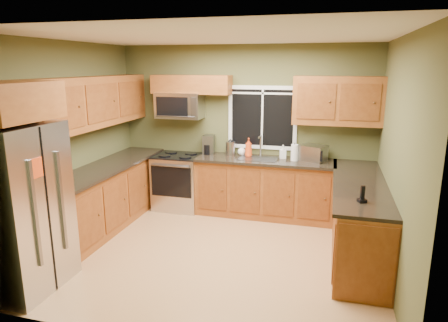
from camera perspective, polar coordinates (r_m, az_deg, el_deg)
The scene contains 29 objects.
floor at distance 5.33m, azimuth -1.55°, elevation -12.94°, with size 4.20×4.20×0.00m, color #B68150.
ceiling at distance 4.78m, azimuth -1.76°, elevation 17.40°, with size 4.20×4.20×0.00m, color white.
back_wall at distance 6.60m, azimuth 2.91°, elevation 4.58°, with size 4.20×4.20×0.00m, color #4E502A.
front_wall at distance 3.26m, azimuth -10.90°, elevation -5.10°, with size 4.20×4.20×0.00m, color #4E502A.
left_wall at distance 5.84m, azimuth -21.80°, elevation 2.44°, with size 3.60×3.60×0.00m, color #4E502A.
right_wall at distance 4.73m, azimuth 23.48°, elevation -0.14°, with size 3.60×3.60×0.00m, color #4E502A.
window at distance 6.49m, azimuth 5.50°, elevation 6.19°, with size 1.12×0.03×1.02m.
base_cabinets_left at distance 6.27m, azimuth -16.29°, elevation -4.92°, with size 0.60×2.65×0.90m, color brown.
countertop_left at distance 6.13m, azimuth -16.38°, elevation -0.77°, with size 0.65×2.65×0.04m, color black.
base_cabinets_back at distance 6.44m, azimuth 5.85°, elevation -3.94°, with size 2.17×0.60×0.90m, color brown.
countertop_back at distance 6.29m, azimuth 5.92°, elevation 0.08°, with size 2.17×0.65×0.04m, color black.
base_cabinets_peninsula at distance 5.48m, azimuth 18.70°, elevation -7.82°, with size 0.60×2.52×0.90m.
countertop_peninsula at distance 5.33m, azimuth 18.81°, elevation -3.06°, with size 0.65×2.50×0.04m, color black.
upper_cabinets_left at distance 6.06m, azimuth -18.28°, elevation 7.98°, with size 0.33×2.65×0.72m, color brown.
upper_cabinets_back_left at distance 6.60m, azimuth -4.69°, elevation 10.84°, with size 1.30×0.33×0.30m, color brown.
upper_cabinets_back_right at distance 6.22m, azimuth 15.92°, elevation 8.27°, with size 1.30×0.33×0.72m, color brown.
upper_cabinet_over_fridge at distance 4.54m, azimuth -28.72°, elevation 7.50°, with size 0.72×0.90×0.38m, color brown.
refrigerator at distance 4.76m, azimuth -27.16°, elevation -6.11°, with size 0.74×0.90×1.80m.
range at distance 6.78m, azimuth -6.50°, elevation -2.88°, with size 0.76×0.69×0.94m.
microwave at distance 6.67m, azimuth -6.35°, elevation 7.90°, with size 0.76×0.41×0.42m.
sink at distance 6.32m, azimuth 4.92°, elevation 0.47°, with size 0.60×0.42×0.36m.
toaster_oven at distance 6.28m, azimuth 12.57°, elevation 1.12°, with size 0.47×0.43×0.24m.
coffee_maker at distance 6.63m, azimuth -2.24°, elevation 2.29°, with size 0.22×0.27×0.31m.
kettle at distance 6.53m, azimuth 0.91°, elevation 1.95°, with size 0.19×0.19×0.27m.
paper_towel_roll at distance 6.23m, azimuth 10.03°, elevation 1.20°, with size 0.14×0.14×0.28m.
soap_bottle_a at distance 6.42m, azimuth 3.53°, elevation 1.97°, with size 0.12×0.12×0.30m, color #DE4414.
soap_bottle_b at distance 6.35m, azimuth 8.41°, elevation 1.31°, with size 0.10×0.10×0.21m, color white.
soap_bottle_c at distance 6.54m, azimuth 2.54°, elevation 1.58°, with size 0.13×0.13×0.17m, color white.
cordless_phone at distance 4.55m, azimuth 19.14°, elevation -4.92°, with size 0.11×0.11×0.18m.
Camera 1 is at (1.39, -4.56, 2.38)m, focal length 32.00 mm.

